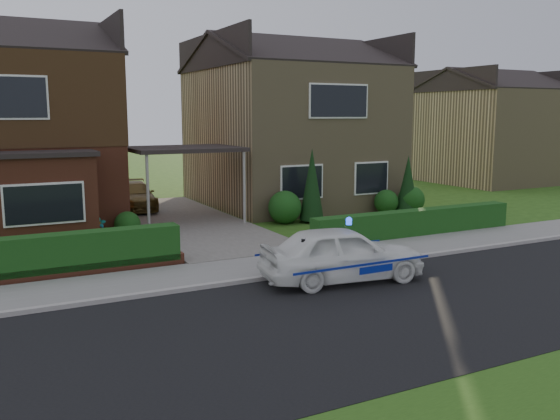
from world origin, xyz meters
TOP-DOWN VIEW (x-y plane):
  - ground at (0.00, 0.00)m, footprint 120.00×120.00m
  - road at (0.00, 0.00)m, footprint 60.00×6.00m
  - kerb at (0.00, 3.05)m, footprint 60.00×0.16m
  - sidewalk at (0.00, 4.10)m, footprint 60.00×2.00m
  - driveway at (0.00, 11.00)m, footprint 3.80×12.00m
  - house_right at (5.80, 13.99)m, footprint 7.50×8.06m
  - carport_link at (0.00, 10.95)m, footprint 3.80×3.00m
  - dwarf_wall at (-5.80, 5.30)m, footprint 7.70×0.25m
  - hedge_left at (-5.80, 5.45)m, footprint 7.50×0.55m
  - hedge_right at (5.80, 5.35)m, footprint 7.50×0.55m
  - shrub_left_mid at (-4.00, 9.30)m, footprint 1.32×1.32m
  - shrub_left_near at (-2.40, 9.60)m, footprint 0.84×0.84m
  - shrub_right_near at (3.20, 9.40)m, footprint 1.20×1.20m
  - shrub_right_mid at (7.80, 9.50)m, footprint 0.96×0.96m
  - shrub_right_far at (8.80, 9.20)m, footprint 1.08×1.08m
  - conifer_a at (4.20, 9.20)m, footprint 0.90×0.90m
  - conifer_b at (8.60, 9.20)m, footprint 0.90×0.90m
  - neighbour_right at (20.00, 16.00)m, footprint 6.50×7.00m
  - police_car at (0.94, 2.17)m, footprint 3.57×4.06m
  - driveway_car at (-1.00, 14.50)m, footprint 1.90×3.85m
  - potted_plant_a at (-3.38, 9.00)m, footprint 0.43×0.30m
  - potted_plant_b at (-5.90, 9.00)m, footprint 0.47×0.46m
  - potted_plant_c at (-6.02, 9.00)m, footprint 0.42×0.42m

SIDE VIEW (x-z plane):
  - ground at x=0.00m, z-range 0.00..0.00m
  - road at x=0.00m, z-range -0.01..0.01m
  - hedge_left at x=-5.80m, z-range -0.45..0.45m
  - hedge_right at x=5.80m, z-range -0.40..0.40m
  - sidewalk at x=0.00m, z-range 0.00..0.10m
  - kerb at x=0.00m, z-range 0.00..0.12m
  - driveway at x=0.00m, z-range 0.00..0.12m
  - dwarf_wall at x=-5.80m, z-range 0.00..0.36m
  - potted_plant_b at x=-5.90m, z-range 0.00..0.67m
  - potted_plant_c at x=-6.02m, z-range 0.00..0.71m
  - potted_plant_a at x=-3.38m, z-range 0.00..0.80m
  - shrub_left_near at x=-2.40m, z-range 0.00..0.84m
  - shrub_right_mid at x=7.80m, z-range 0.00..0.96m
  - shrub_right_far at x=8.80m, z-range 0.00..1.08m
  - shrub_right_near at x=3.20m, z-range 0.00..1.20m
  - driveway_car at x=-1.00m, z-range 0.12..1.20m
  - shrub_left_mid at x=-4.00m, z-range 0.00..1.32m
  - police_car at x=0.94m, z-range -0.08..1.41m
  - conifer_b at x=8.60m, z-range 0.00..2.20m
  - conifer_a at x=4.20m, z-range 0.00..2.60m
  - neighbour_right at x=20.00m, z-range 0.00..5.20m
  - carport_link at x=0.00m, z-range 1.27..4.04m
  - house_right at x=5.80m, z-range 0.04..7.29m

